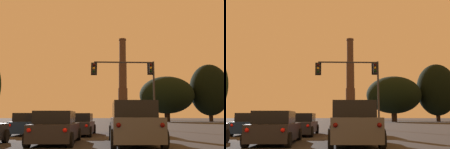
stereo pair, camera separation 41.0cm
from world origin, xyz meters
The scene contains 9 objects.
hatchback_left_lane_front centered at (-3.14, 15.59, 0.66)m, with size 1.95×4.12×1.44m.
suv_right_lane_front centered at (3.55, 16.58, 0.90)m, with size 2.27×4.97×1.86m.
hatchback_center_lane_second centered at (-0.33, 9.50, 0.66)m, with size 1.96×4.13×1.44m.
suv_right_lane_second centered at (3.12, 9.18, 0.90)m, with size 2.18×4.94×1.86m.
sedan_center_lane_front centered at (0.25, 15.13, 0.67)m, with size 2.18×4.77×1.43m.
traffic_light_overhead_right centered at (4.81, 22.23, 5.03)m, with size 6.27×0.50×6.54m.
smokestack centered at (12.11, 119.29, 15.07)m, with size 6.97×6.97×38.51m.
treeline_center_right centered at (29.87, 63.76, 8.14)m, with size 10.10×9.09×14.80m.
treeline_center_left centered at (18.28, 62.44, 6.64)m, with size 13.62×12.26×11.30m.
Camera 1 is at (1.66, -2.61, 1.17)m, focal length 42.00 mm.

